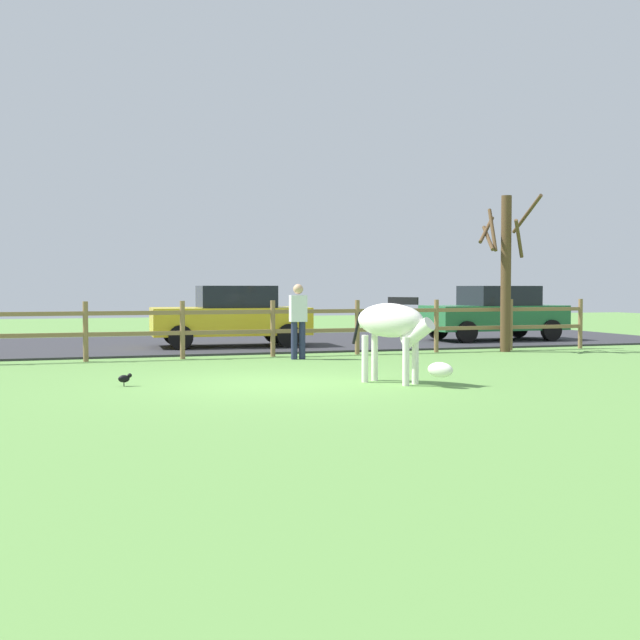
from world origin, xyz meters
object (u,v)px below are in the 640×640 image
parked_car_yellow (232,315)px  parked_car_green (495,313)px  bare_tree (505,267)px  visitor_near_fence (298,318)px  crow_on_grass (125,378)px  zebra (394,327)px

parked_car_yellow → parked_car_green: bearing=0.7°
bare_tree → visitor_near_fence: size_ratio=2.31×
crow_on_grass → visitor_near_fence: size_ratio=0.13×
crow_on_grass → parked_car_yellow: size_ratio=0.05×
crow_on_grass → parked_car_green: parked_car_green is taller
bare_tree → parked_car_green: size_ratio=0.94×
parked_car_yellow → visitor_near_fence: (0.73, -3.63, 0.06)m
zebra → crow_on_grass: (-4.22, 0.97, -0.80)m
parked_car_green → parked_car_yellow: bearing=-179.3°
bare_tree → visitor_near_fence: 5.52m
zebra → parked_car_yellow: (-0.97, 8.40, -0.08)m
crow_on_grass → visitor_near_fence: 5.56m
bare_tree → parked_car_green: (1.61, 3.27, -1.23)m
parked_car_yellow → crow_on_grass: bearing=-113.5°
parked_car_green → bare_tree: bearing=-116.3°
zebra → parked_car_yellow: parked_car_yellow is taller
zebra → parked_car_green: (6.75, 8.50, -0.08)m
parked_car_yellow → parked_car_green: same height
bare_tree → visitor_near_fence: bearing=-175.1°
zebra → crow_on_grass: size_ratio=7.81×
zebra → parked_car_green: size_ratio=0.42×
zebra → visitor_near_fence: size_ratio=1.02×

